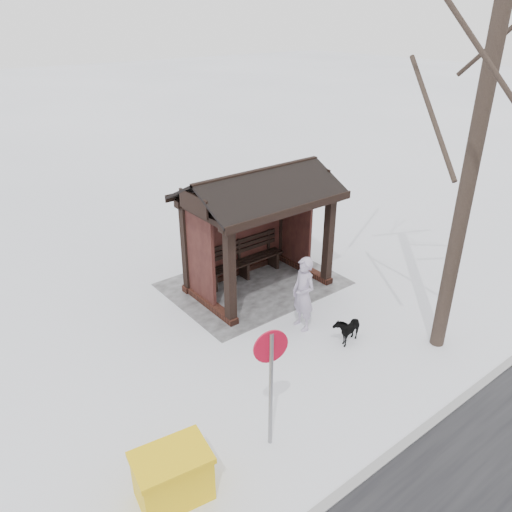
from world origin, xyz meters
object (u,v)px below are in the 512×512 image
at_px(pedestrian, 303,294).
at_px(road_sign, 270,364).
at_px(dog, 347,328).
at_px(tree_near, 499,23).
at_px(bus_shelter, 255,205).
at_px(grit_bin, 173,476).

height_order(pedestrian, road_sign, road_sign).
distance_m(pedestrian, road_sign, 3.47).
relative_size(dog, road_sign, 0.34).
bearing_deg(tree_near, road_sign, -1.41).
bearing_deg(tree_near, bus_shelter, -71.01).
xyz_separation_m(dog, grit_bin, (4.81, 1.08, 0.10)).
bearing_deg(tree_near, pedestrian, -50.02).
distance_m(bus_shelter, dog, 3.62).
height_order(bus_shelter, tree_near, tree_near).
bearing_deg(dog, bus_shelter, 168.51).
bearing_deg(bus_shelter, dog, 91.25).
bearing_deg(dog, grit_bin, -90.05).
bearing_deg(road_sign, grit_bin, 12.68).
xyz_separation_m(bus_shelter, dog, (-0.07, 3.11, -1.85)).
distance_m(tree_near, dog, 6.14).
bearing_deg(tree_near, dog, -41.16).
distance_m(bus_shelter, road_sign, 5.24).
bearing_deg(grit_bin, tree_near, -172.79).
xyz_separation_m(tree_near, grit_bin, (6.24, -0.17, -5.74)).
xyz_separation_m(bus_shelter, grit_bin, (4.74, 4.19, -1.75)).
relative_size(tree_near, pedestrian, 5.29).
relative_size(tree_near, road_sign, 4.13).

